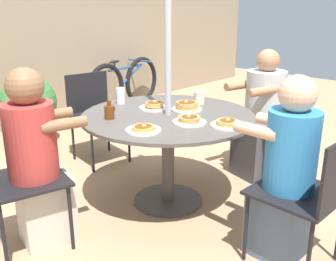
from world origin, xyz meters
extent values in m
plane|color=tan|center=(0.00, 0.00, 0.00)|extent=(12.00, 12.00, 0.00)
cube|color=gray|center=(0.00, 2.71, 0.81)|extent=(10.00, 0.06, 1.61)
cylinder|color=#4C4742|center=(0.00, 0.00, 0.01)|extent=(0.55, 0.55, 0.01)
cylinder|color=#4C4742|center=(0.00, 0.00, 0.35)|extent=(0.10, 0.10, 0.70)
cylinder|color=#4C4742|center=(0.00, 0.00, 0.71)|extent=(1.30, 1.30, 0.02)
cylinder|color=#ADADB2|center=(0.00, 0.00, 1.07)|extent=(0.05, 0.05, 2.15)
cylinder|color=black|center=(-0.80, 0.40, 0.23)|extent=(0.02, 0.02, 0.45)
cylinder|color=black|center=(-0.89, 0.01, 0.23)|extent=(0.02, 0.02, 0.45)
cylinder|color=black|center=(-1.28, 0.11, 0.23)|extent=(0.02, 0.02, 0.45)
cube|color=black|center=(-1.04, 0.26, 0.46)|extent=(0.57, 0.57, 0.02)
cube|color=beige|center=(-0.94, 0.23, 0.23)|extent=(0.39, 0.37, 0.45)
cylinder|color=#B73833|center=(-0.98, 0.24, 0.70)|extent=(0.31, 0.31, 0.50)
sphere|color=brown|center=(-0.98, 0.24, 1.05)|extent=(0.23, 0.23, 0.23)
cylinder|color=brown|center=(-0.79, 0.32, 0.82)|extent=(0.29, 0.14, 0.07)
cylinder|color=brown|center=(-0.85, 0.08, 0.82)|extent=(0.29, 0.14, 0.07)
cylinder|color=black|center=(-0.24, -0.86, 0.23)|extent=(0.02, 0.02, 0.45)
cylinder|color=black|center=(0.17, -0.88, 0.23)|extent=(0.02, 0.02, 0.45)
cylinder|color=black|center=(-0.25, -1.26, 0.23)|extent=(0.02, 0.02, 0.45)
cube|color=black|center=(-0.04, -1.07, 0.46)|extent=(0.49, 0.49, 0.02)
cube|color=slate|center=(-0.04, -0.97, 0.23)|extent=(0.30, 0.33, 0.45)
cylinder|color=teal|center=(-0.04, -1.01, 0.70)|extent=(0.30, 0.30, 0.49)
sphere|color=#DBA884|center=(-0.04, -1.01, 1.04)|extent=(0.21, 0.21, 0.21)
cylinder|color=#DBA884|center=(-0.16, -0.84, 0.82)|extent=(0.08, 0.28, 0.07)
cylinder|color=#DBA884|center=(0.09, -0.84, 0.82)|extent=(0.08, 0.28, 0.07)
cylinder|color=black|center=(0.79, -0.42, 0.23)|extent=(0.02, 0.02, 0.45)
cylinder|color=black|center=(0.89, -0.03, 0.23)|extent=(0.02, 0.02, 0.45)
cylinder|color=black|center=(1.18, -0.53, 0.23)|extent=(0.02, 0.02, 0.45)
cylinder|color=black|center=(1.28, -0.14, 0.23)|extent=(0.02, 0.02, 0.45)
cube|color=black|center=(1.03, -0.28, 0.46)|extent=(0.58, 0.58, 0.02)
cube|color=black|center=(1.26, -0.34, 0.66)|extent=(0.13, 0.44, 0.39)
cube|color=#3D3D42|center=(0.93, -0.25, 0.23)|extent=(0.44, 0.41, 0.45)
cylinder|color=#B2B2B2|center=(0.98, -0.26, 0.71)|extent=(0.35, 0.35, 0.51)
sphere|color=#A3704C|center=(0.98, -0.26, 1.05)|extent=(0.20, 0.20, 0.20)
cylinder|color=#A3704C|center=(0.76, -0.35, 0.83)|extent=(0.31, 0.15, 0.07)
cylinder|color=#A3704C|center=(0.84, -0.08, 0.83)|extent=(0.31, 0.15, 0.07)
cylinder|color=black|center=(0.33, 0.83, 0.23)|extent=(0.02, 0.02, 0.45)
cylinder|color=black|center=(-0.07, 0.89, 0.23)|extent=(0.02, 0.02, 0.45)
cylinder|color=black|center=(0.39, 1.23, 0.23)|extent=(0.02, 0.02, 0.45)
cylinder|color=black|center=(-0.01, 1.29, 0.23)|extent=(0.02, 0.02, 0.45)
cube|color=black|center=(0.16, 1.06, 0.46)|extent=(0.54, 0.54, 0.02)
cube|color=black|center=(0.20, 1.28, 0.66)|extent=(0.45, 0.09, 0.39)
cylinder|color=silver|center=(-0.40, -0.15, 0.73)|extent=(0.24, 0.24, 0.01)
cylinder|color=#BC8947|center=(-0.41, -0.16, 0.74)|extent=(0.16, 0.16, 0.01)
cylinder|color=#BC8947|center=(-0.40, -0.15, 0.75)|extent=(0.15, 0.15, 0.01)
ellipsoid|color=brown|center=(-0.40, -0.15, 0.76)|extent=(0.12, 0.11, 0.00)
cube|color=#F4E084|center=(-0.40, -0.16, 0.77)|extent=(0.02, 0.02, 0.01)
cylinder|color=silver|center=(0.06, -0.50, 0.73)|extent=(0.24, 0.24, 0.01)
cylinder|color=#BC8947|center=(0.05, -0.50, 0.74)|extent=(0.15, 0.15, 0.01)
cylinder|color=#BC8947|center=(0.05, -0.49, 0.75)|extent=(0.15, 0.15, 0.01)
cylinder|color=#BC8947|center=(0.05, -0.50, 0.76)|extent=(0.15, 0.15, 0.01)
ellipsoid|color=brown|center=(0.06, -0.50, 0.77)|extent=(0.12, 0.11, 0.00)
cube|color=#F4E084|center=(0.06, -0.50, 0.77)|extent=(0.02, 0.02, 0.01)
cylinder|color=silver|center=(0.19, -0.02, 0.73)|extent=(0.24, 0.24, 0.01)
cylinder|color=#BC8947|center=(0.19, -0.03, 0.74)|extent=(0.18, 0.18, 0.01)
cylinder|color=#BC8947|center=(0.19, -0.02, 0.76)|extent=(0.18, 0.18, 0.01)
cylinder|color=#BC8947|center=(0.19, -0.03, 0.77)|extent=(0.17, 0.17, 0.01)
cylinder|color=#BC8947|center=(0.19, -0.02, 0.78)|extent=(0.16, 0.16, 0.01)
ellipsoid|color=brown|center=(0.19, -0.02, 0.79)|extent=(0.14, 0.13, 0.00)
cube|color=#F4E084|center=(0.18, -0.02, 0.80)|extent=(0.03, 0.03, 0.01)
cylinder|color=silver|center=(0.05, 0.19, 0.73)|extent=(0.24, 0.24, 0.01)
cylinder|color=#BC8947|center=(0.05, 0.19, 0.74)|extent=(0.14, 0.14, 0.01)
cylinder|color=#BC8947|center=(0.04, 0.19, 0.76)|extent=(0.14, 0.14, 0.01)
cylinder|color=#BC8947|center=(0.05, 0.19, 0.77)|extent=(0.15, 0.15, 0.01)
ellipsoid|color=brown|center=(0.05, 0.19, 0.78)|extent=(0.11, 0.11, 0.00)
cube|color=#F4E084|center=(0.05, 0.19, 0.78)|extent=(0.02, 0.02, 0.01)
cylinder|color=silver|center=(-0.06, -0.26, 0.73)|extent=(0.24, 0.24, 0.01)
cylinder|color=#BC8947|center=(-0.06, -0.26, 0.74)|extent=(0.15, 0.15, 0.01)
cylinder|color=#BC8947|center=(-0.06, -0.26, 0.75)|extent=(0.15, 0.15, 0.01)
cylinder|color=#BC8947|center=(-0.06, -0.26, 0.76)|extent=(0.15, 0.15, 0.01)
ellipsoid|color=brown|center=(-0.06, -0.26, 0.77)|extent=(0.12, 0.11, 0.00)
cube|color=#F4E084|center=(-0.07, -0.26, 0.78)|extent=(0.03, 0.03, 0.01)
cylinder|color=#602D0F|center=(-0.37, 0.23, 0.77)|extent=(0.07, 0.07, 0.10)
cylinder|color=#602D0F|center=(-0.37, 0.23, 0.84)|extent=(0.03, 0.03, 0.04)
torus|color=#602D0F|center=(-0.34, 0.23, 0.79)|extent=(0.05, 0.01, 0.05)
cylinder|color=beige|center=(0.41, 0.03, 0.77)|extent=(0.09, 0.09, 0.09)
cylinder|color=white|center=(0.41, 0.03, 0.82)|extent=(0.09, 0.09, 0.01)
cylinder|color=silver|center=(-0.03, 0.51, 0.79)|extent=(0.07, 0.07, 0.13)
torus|color=black|center=(1.26, 2.34, 0.36)|extent=(0.73, 0.16, 0.73)
torus|color=black|center=(2.04, 2.44, 0.36)|extent=(0.73, 0.16, 0.73)
cylinder|color=#1E4C93|center=(1.65, 2.39, 0.61)|extent=(0.65, 0.12, 0.03)
cylinder|color=#1E4C93|center=(1.81, 2.41, 0.49)|extent=(0.49, 0.10, 0.28)
cylinder|color=#1E4C93|center=(1.45, 2.36, 0.66)|extent=(0.03, 0.03, 0.10)
ellipsoid|color=black|center=(1.45, 2.36, 0.73)|extent=(0.21, 0.10, 0.04)
cylinder|color=#1E4C93|center=(2.00, 2.44, 0.68)|extent=(0.09, 0.44, 0.03)
cylinder|color=#3D3D3F|center=(-0.06, 2.01, 0.11)|extent=(0.30, 0.30, 0.23)
sphere|color=#387538|center=(-0.06, 2.01, 0.48)|extent=(0.60, 0.60, 0.60)
camera|label=1|loc=(-2.08, -1.92, 1.53)|focal=42.00mm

